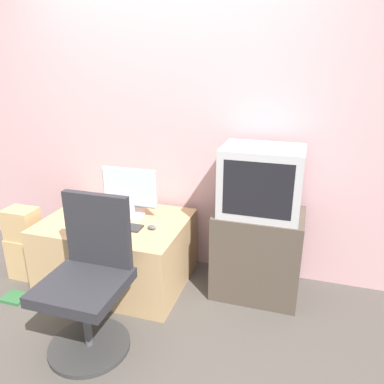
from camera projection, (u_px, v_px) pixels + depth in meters
ground_plane at (100, 358)px, 2.33m from camera, size 12.00×12.00×0.00m
wall_back at (170, 116)px, 3.07m from camera, size 4.40×0.05×2.60m
desk at (118, 250)px, 3.06m from camera, size 1.12×0.82×0.54m
side_stand at (257, 253)px, 2.88m from camera, size 0.65×0.46×0.68m
main_monitor at (130, 193)px, 2.98m from camera, size 0.47×0.23×0.40m
keyboard at (120, 226)px, 2.84m from camera, size 0.35×0.12×0.01m
mouse at (152, 227)px, 2.80m from camera, size 0.07×0.04×0.03m
crt_tv at (261, 181)px, 2.67m from camera, size 0.57×0.42×0.50m
office_chair at (89, 284)px, 2.32m from camera, size 0.52×0.52×0.98m
cardboard_box_lower at (27, 257)px, 3.15m from camera, size 0.27×0.20×0.35m
cardboard_box_upper at (22, 224)px, 3.04m from camera, size 0.25×0.19×0.26m
book at (15, 298)px, 2.89m from camera, size 0.18×0.15×0.02m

